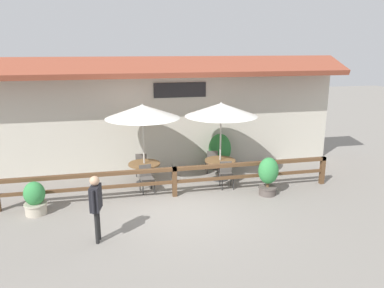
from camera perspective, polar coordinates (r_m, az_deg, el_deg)
name	(u,v)px	position (r m, az deg, el deg)	size (l,w,h in m)	color
ground_plane	(181,210)	(10.98, -1.67, -9.98)	(60.00, 60.00, 0.00)	gray
building_facade	(160,112)	(14.24, -4.91, 4.84)	(14.28, 1.49, 4.23)	#BCB7A8
patio_railing	(174,175)	(11.68, -2.69, -4.78)	(10.40, 0.14, 0.95)	brown
patio_umbrella_near	(142,112)	(12.47, -7.56, 4.93)	(2.48, 2.48, 2.76)	#B7B2A8
dining_table_near	(144,167)	(12.93, -7.28, -3.51)	(1.09, 1.09, 0.71)	brown
chair_near_streetside	(146,177)	(12.24, -6.97, -4.99)	(0.48, 0.48, 0.86)	#514C47
chair_near_wallside	(142,163)	(13.68, -7.67, -2.89)	(0.49, 0.49, 0.86)	#514C47
patio_umbrella_middle	(221,110)	(12.77, 4.46, 5.24)	(2.48, 2.48, 2.76)	#B7B2A8
dining_table_middle	(220,164)	(13.22, 4.30, -3.02)	(1.09, 1.09, 0.71)	brown
chair_middle_streetside	(226,173)	(12.52, 5.27, -4.47)	(0.46, 0.46, 0.86)	#514C47
chair_middle_wallside	(212,160)	(13.95, 3.05, -2.42)	(0.47, 0.47, 0.86)	#514C47
potted_plant_small_flowering	(268,175)	(12.03, 11.53, -4.65)	(0.64, 0.58, 1.23)	#564C47
potted_plant_corner_fern	(35,199)	(11.42, -22.82, -7.73)	(0.62, 0.62, 0.96)	#B7AD99
potted_plant_entrance_palm	(220,150)	(14.51, 4.25, -0.99)	(0.88, 0.79, 1.34)	brown
pedestrian	(96,200)	(9.16, -14.45, -8.30)	(0.29, 0.58, 1.67)	black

